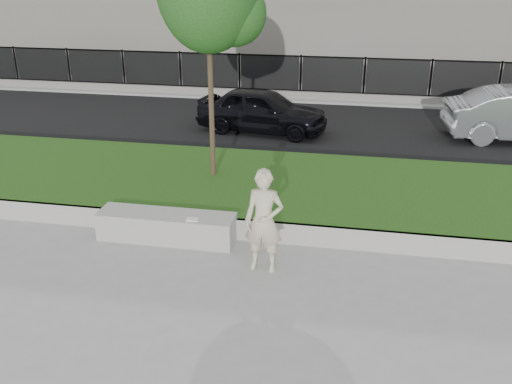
% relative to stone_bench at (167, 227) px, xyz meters
% --- Properties ---
extents(ground, '(90.00, 90.00, 0.00)m').
position_rel_stone_bench_xyz_m(ground, '(1.68, -0.80, -0.25)').
color(ground, gray).
rests_on(ground, ground).
extents(grass_bank, '(34.00, 4.00, 0.40)m').
position_rel_stone_bench_xyz_m(grass_bank, '(1.68, 2.20, -0.05)').
color(grass_bank, black).
rests_on(grass_bank, ground).
extents(grass_kerb, '(34.00, 0.08, 0.40)m').
position_rel_stone_bench_xyz_m(grass_kerb, '(1.68, 0.24, -0.05)').
color(grass_kerb, '#9C9A92').
rests_on(grass_kerb, ground).
extents(street, '(34.00, 7.00, 0.04)m').
position_rel_stone_bench_xyz_m(street, '(1.68, 7.70, -0.23)').
color(street, black).
rests_on(street, ground).
extents(far_pavement, '(34.00, 3.00, 0.12)m').
position_rel_stone_bench_xyz_m(far_pavement, '(1.68, 12.20, -0.19)').
color(far_pavement, gray).
rests_on(far_pavement, ground).
extents(iron_fence, '(32.00, 0.30, 1.50)m').
position_rel_stone_bench_xyz_m(iron_fence, '(1.68, 11.20, 0.29)').
color(iron_fence, slate).
rests_on(iron_fence, far_pavement).
extents(stone_bench, '(2.47, 0.62, 0.51)m').
position_rel_stone_bench_xyz_m(stone_bench, '(0.00, 0.00, 0.00)').
color(stone_bench, '#9C9A92').
rests_on(stone_bench, ground).
extents(man, '(0.65, 0.45, 1.71)m').
position_rel_stone_bench_xyz_m(man, '(1.90, -0.70, 0.60)').
color(man, beige).
rests_on(man, ground).
extents(book, '(0.22, 0.17, 0.02)m').
position_rel_stone_bench_xyz_m(book, '(0.54, -0.16, 0.27)').
color(book, white).
rests_on(book, stone_bench).
extents(car_dark, '(3.93, 2.09, 1.27)m').
position_rel_stone_bench_xyz_m(car_dark, '(0.47, 6.99, 0.42)').
color(car_dark, black).
rests_on(car_dark, street).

